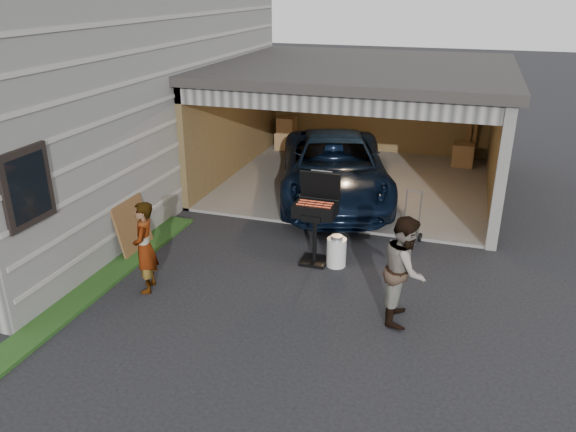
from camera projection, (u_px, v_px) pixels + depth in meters
name	position (u px, v px, depth m)	size (l,w,h in m)	color
ground	(222.00, 311.00, 8.50)	(80.00, 80.00, 0.00)	black
house	(46.00, 72.00, 12.67)	(7.00, 11.00, 5.50)	#474744
groundcover_strip	(54.00, 319.00, 8.25)	(0.50, 8.00, 0.06)	#193814
garage	(363.00, 106.00, 13.54)	(6.80, 6.30, 2.90)	#605E59
minivan	(334.00, 170.00, 12.67)	(2.32, 5.03, 1.40)	black
woman	(145.00, 247.00, 8.83)	(0.55, 0.36, 1.51)	#ADC6DA
man	(405.00, 269.00, 8.03)	(0.79, 0.61, 1.62)	#44221A
bbq_grill	(316.00, 212.00, 9.67)	(0.72, 0.63, 1.60)	black
propane_tank	(336.00, 252.00, 9.79)	(0.34, 0.34, 0.51)	silver
plywood_panel	(132.00, 225.00, 10.25)	(0.04, 0.92, 1.03)	brown
hand_truck	(410.00, 231.00, 10.79)	(0.44, 0.36, 1.01)	slate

